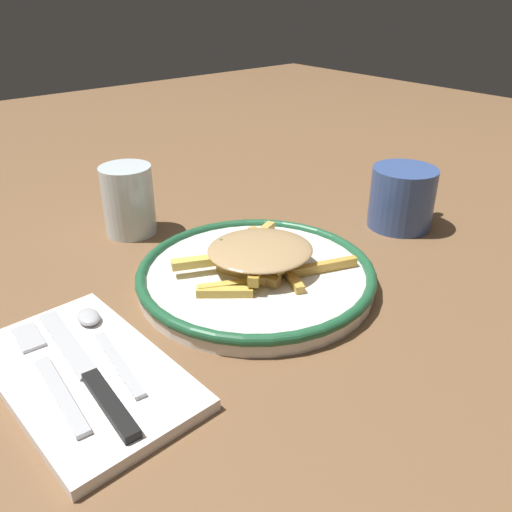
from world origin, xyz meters
name	(u,v)px	position (x,y,z in m)	size (l,w,h in m)	color
ground_plane	(256,285)	(0.00, 0.00, 0.00)	(2.60, 2.60, 0.00)	brown
plate	(256,275)	(0.00, 0.00, 0.01)	(0.28, 0.28, 0.03)	white
fries_heap	(261,255)	(0.01, 0.00, 0.04)	(0.19, 0.16, 0.03)	gold
napkin	(85,374)	(-0.23, -0.03, 0.01)	(0.13, 0.23, 0.01)	white
fork	(49,373)	(-0.25, -0.02, 0.01)	(0.03, 0.18, 0.01)	silver
knife	(91,378)	(-0.23, -0.05, 0.01)	(0.03, 0.21, 0.01)	black
spoon	(99,334)	(-0.19, 0.01, 0.02)	(0.03, 0.15, 0.01)	silver
water_glass	(128,200)	(-0.04, 0.23, 0.05)	(0.07, 0.07, 0.10)	silver
coffee_mug	(403,197)	(0.27, -0.01, 0.04)	(0.12, 0.09, 0.09)	#3B5595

